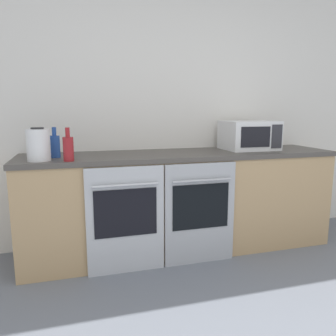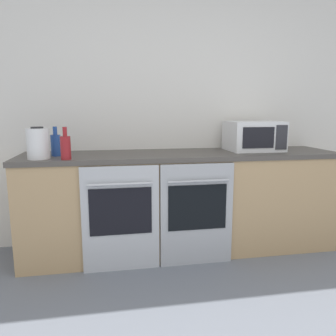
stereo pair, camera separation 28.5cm
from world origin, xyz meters
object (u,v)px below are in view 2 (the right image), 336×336
at_px(oven_right, 197,214).
at_px(microwave, 254,136).
at_px(bottle_blue, 56,144).
at_px(oven_left, 121,218).
at_px(bottle_red, 66,147).
at_px(kettle, 38,143).

bearing_deg(oven_right, microwave, 30.69).
height_order(oven_right, bottle_blue, bottle_blue).
bearing_deg(oven_left, oven_right, 0.00).
bearing_deg(oven_left, bottle_red, 168.26).
xyz_separation_m(microwave, bottle_red, (-1.63, -0.29, -0.04)).
relative_size(oven_right, microwave, 1.76).
distance_m(oven_right, bottle_blue, 1.27).
xyz_separation_m(oven_left, bottle_red, (-0.39, 0.08, 0.55)).
bearing_deg(bottle_red, oven_right, -4.67).
distance_m(oven_right, kettle, 1.35).
bearing_deg(bottle_red, bottle_blue, 115.05).
bearing_deg(bottle_red, oven_left, -11.74).
height_order(oven_right, microwave, microwave).
height_order(oven_right, kettle, kettle).
bearing_deg(oven_left, kettle, 165.74).
xyz_separation_m(bottle_blue, kettle, (-0.10, -0.15, 0.02)).
height_order(bottle_blue, bottle_red, bottle_red).
bearing_deg(oven_left, bottle_blue, 148.58).
relative_size(bottle_blue, kettle, 0.97).
distance_m(oven_left, microwave, 1.42).
bearing_deg(oven_right, kettle, 172.79).
height_order(bottle_blue, kettle, kettle).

